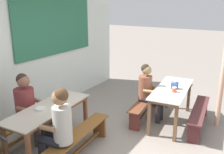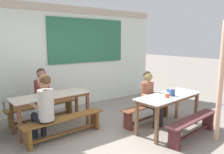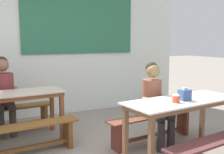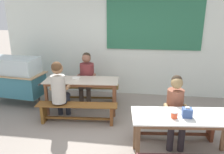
% 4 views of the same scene
% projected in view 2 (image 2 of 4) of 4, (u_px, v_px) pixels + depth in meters
% --- Properties ---
extents(ground_plane, '(40.00, 40.00, 0.00)m').
position_uv_depth(ground_plane, '(115.00, 141.00, 4.14)').
color(ground_plane, gray).
extents(backdrop_wall, '(6.49, 0.23, 2.88)m').
position_uv_depth(backdrop_wall, '(62.00, 55.00, 6.00)').
color(backdrop_wall, silver).
rests_on(backdrop_wall, ground_plane).
extents(dining_table_far, '(1.72, 0.75, 0.77)m').
position_uv_depth(dining_table_far, '(52.00, 99.00, 4.61)').
color(dining_table_far, '#C2B3A1').
rests_on(dining_table_far, ground_plane).
extents(dining_table_near, '(1.70, 0.79, 0.77)m').
position_uv_depth(dining_table_near, '(169.00, 99.00, 4.57)').
color(dining_table_near, white).
rests_on(dining_table_near, ground_plane).
extents(bench_far_back, '(1.68, 0.45, 0.42)m').
position_uv_depth(bench_far_back, '(42.00, 110.00, 5.11)').
color(bench_far_back, brown).
rests_on(bench_far_back, ground_plane).
extents(bench_far_front, '(1.70, 0.43, 0.42)m').
position_uv_depth(bench_far_front, '(65.00, 124.00, 4.24)').
color(bench_far_front, brown).
rests_on(bench_far_front, ground_plane).
extents(bench_near_back, '(1.57, 0.42, 0.42)m').
position_uv_depth(bench_near_back, '(147.00, 111.00, 5.07)').
color(bench_near_back, brown).
rests_on(bench_near_back, ground_plane).
extents(bench_near_front, '(1.58, 0.43, 0.42)m').
position_uv_depth(bench_near_front, '(193.00, 125.00, 4.22)').
color(bench_near_front, '#522A2A').
rests_on(bench_near_front, ground_plane).
extents(person_center_facing, '(0.47, 0.56, 1.29)m').
position_uv_depth(person_center_facing, '(43.00, 92.00, 5.01)').
color(person_center_facing, '#40362E').
rests_on(person_center_facing, ground_plane).
extents(person_left_back_turned, '(0.43, 0.57, 1.33)m').
position_uv_depth(person_left_back_turned, '(44.00, 104.00, 3.98)').
color(person_left_back_turned, '#23252F').
rests_on(person_left_back_turned, ground_plane).
extents(person_right_near_table, '(0.41, 0.56, 1.23)m').
position_uv_depth(person_right_near_table, '(150.00, 95.00, 4.92)').
color(person_right_near_table, '#272228').
rests_on(person_right_near_table, ground_plane).
extents(tissue_box, '(0.14, 0.12, 0.16)m').
position_uv_depth(tissue_box, '(171.00, 92.00, 4.51)').
color(tissue_box, '#395594').
rests_on(tissue_box, dining_table_near).
extents(condiment_jar, '(0.09, 0.09, 0.10)m').
position_uv_depth(condiment_jar, '(167.00, 95.00, 4.36)').
color(condiment_jar, '#DF4A2A').
rests_on(condiment_jar, dining_table_near).
extents(soup_bowl, '(0.18, 0.18, 0.04)m').
position_uv_depth(soup_bowl, '(44.00, 95.00, 4.54)').
color(soup_bowl, silver).
rests_on(soup_bowl, dining_table_far).
extents(wooden_support_post, '(0.10, 0.10, 2.29)m').
position_uv_depth(wooden_support_post, '(221.00, 83.00, 4.00)').
color(wooden_support_post, tan).
rests_on(wooden_support_post, ground_plane).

